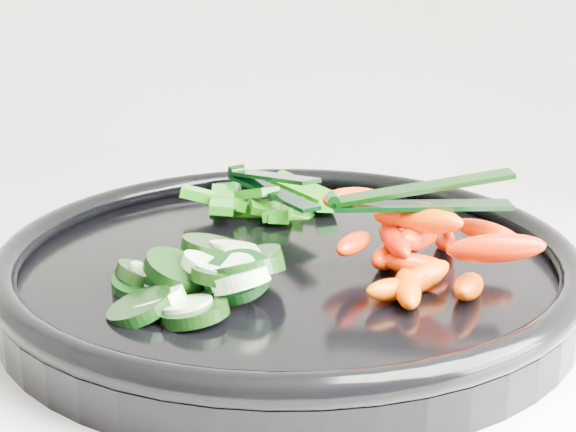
# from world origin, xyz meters

# --- Properties ---
(veggie_tray) EXTENTS (0.42, 0.42, 0.04)m
(veggie_tray) POSITION_xyz_m (-0.12, 1.68, 0.95)
(veggie_tray) COLOR black
(veggie_tray) RESTS_ON counter
(cucumber_pile) EXTENTS (0.12, 0.13, 0.04)m
(cucumber_pile) POSITION_xyz_m (-0.17, 1.62, 0.96)
(cucumber_pile) COLOR black
(cucumber_pile) RESTS_ON veggie_tray
(carrot_pile) EXTENTS (0.14, 0.15, 0.06)m
(carrot_pile) POSITION_xyz_m (-0.04, 1.67, 0.98)
(carrot_pile) COLOR #ED5400
(carrot_pile) RESTS_ON veggie_tray
(pepper_pile) EXTENTS (0.12, 0.10, 0.04)m
(pepper_pile) POSITION_xyz_m (-0.17, 1.78, 0.96)
(pepper_pile) COLOR #0B750F
(pepper_pile) RESTS_ON veggie_tray
(tong_carrot) EXTENTS (0.11, 0.04, 0.02)m
(tong_carrot) POSITION_xyz_m (-0.04, 1.67, 1.00)
(tong_carrot) COLOR black
(tong_carrot) RESTS_ON carrot_pile
(tong_pepper) EXTENTS (0.09, 0.09, 0.02)m
(tong_pepper) POSITION_xyz_m (-0.15, 1.77, 0.98)
(tong_pepper) COLOR black
(tong_pepper) RESTS_ON pepper_pile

